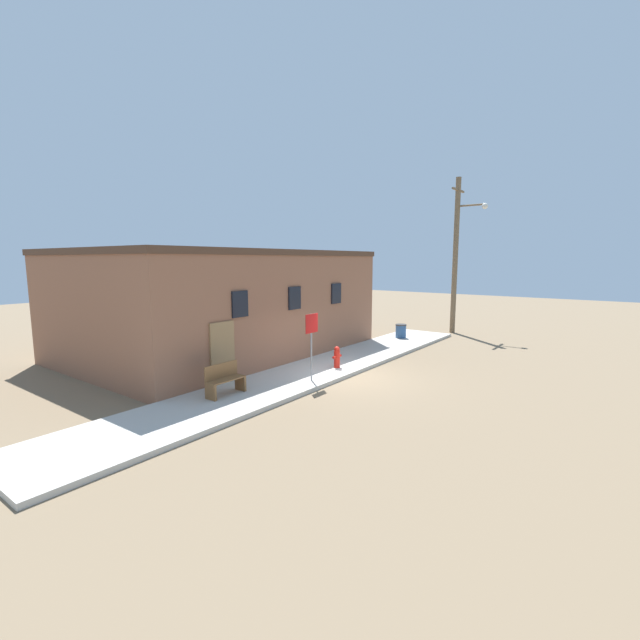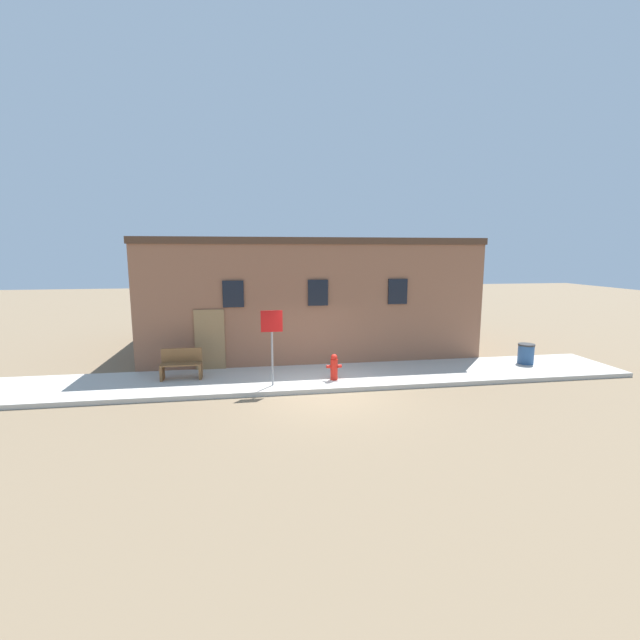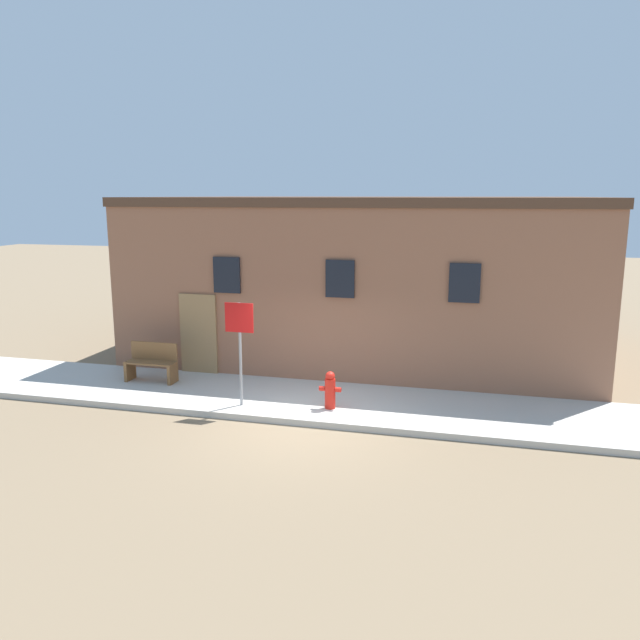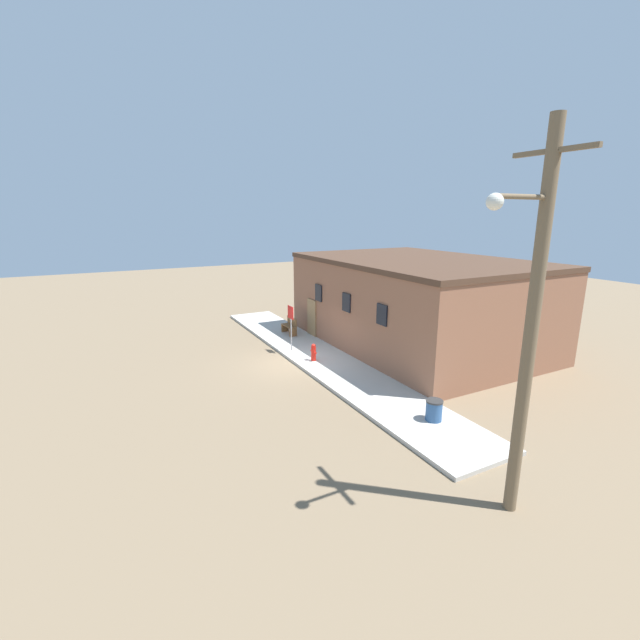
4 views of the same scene
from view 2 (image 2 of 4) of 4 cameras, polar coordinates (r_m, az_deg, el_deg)
The scene contains 7 objects.
ground_plane at distance 12.75m, azimuth 0.73°, elevation -9.77°, with size 80.00×80.00×0.00m, color #7A664C.
sidewalk at distance 14.04m, azimuth -0.26°, elevation -7.68°, with size 20.74×2.78×0.14m.
brick_building at distance 19.18m, azimuth -2.27°, elevation 3.64°, with size 12.51×8.69×4.62m.
fire_hydrant at distance 13.47m, azimuth 1.89°, elevation -6.28°, with size 0.48×0.23×0.82m.
stop_sign at distance 12.70m, azimuth -6.44°, elevation -1.81°, with size 0.64×0.06×2.28m.
bench at distance 14.26m, azimuth -17.99°, elevation -5.70°, with size 1.25×0.44×0.95m.
trash_bin at distance 17.09m, azimuth 25.76°, elevation -4.06°, with size 0.57×0.57×0.72m.
Camera 2 is at (-2.07, -11.89, 4.10)m, focal length 24.00 mm.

